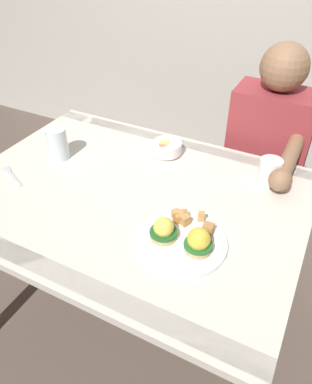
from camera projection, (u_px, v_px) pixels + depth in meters
The scene contains 8 objects.
ground_plane at pixel (136, 315), 1.74m from camera, with size 6.00×6.00×0.00m, color brown.
dining_table at pixel (130, 215), 1.35m from camera, with size 1.20×0.90×0.74m.
eggs_benedict_plate at pixel (182, 238), 1.07m from camera, with size 0.27×0.27×0.09m.
fruit_bowl at pixel (166, 148), 1.46m from camera, with size 0.12×0.12×0.06m.
coffee_mug at pixel (270, 171), 1.30m from camera, with size 0.11×0.08×0.09m.
fork at pixel (12, 175), 1.36m from camera, with size 0.15×0.08×0.00m.
water_glass_near at pixel (58, 145), 1.43m from camera, with size 0.08×0.08×0.13m.
diner_person at pixel (265, 157), 1.63m from camera, with size 0.34×0.54×1.14m.
Camera 1 is at (0.55, -0.86, 1.53)m, focal length 34.13 mm.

